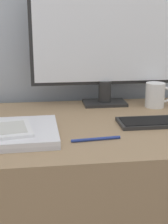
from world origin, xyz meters
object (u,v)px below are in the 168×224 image
object	(u,v)px
keyboard	(158,122)
pen	(96,139)
laptop	(0,133)
ereader	(7,129)
monitor	(106,36)
coffee_mug	(156,95)

from	to	relation	value
keyboard	pen	bearing A→B (deg)	-152.10
laptop	pen	bearing A→B (deg)	-12.39
laptop	ereader	size ratio (longest dim) A/B	2.00
monitor	ereader	world-z (taller)	monitor
laptop	pen	distance (m)	0.29
ereader	coffee_mug	distance (m)	0.62
coffee_mug	ereader	bearing A→B (deg)	-152.57
monitor	coffee_mug	size ratio (longest dim) A/B	5.29
keyboard	ereader	xyz separation A→B (m)	(-0.49, -0.08, 0.02)
laptop	keyboard	bearing A→B (deg)	6.93
ereader	coffee_mug	world-z (taller)	coffee_mug
monitor	keyboard	bearing A→B (deg)	-64.46
keyboard	pen	world-z (taller)	keyboard
laptop	ereader	distance (m)	0.03
coffee_mug	monitor	bearing A→B (deg)	161.24
monitor	ereader	distance (m)	0.56
ereader	pen	xyz separation A→B (m)	(0.25, -0.05, -0.03)
keyboard	laptop	xyz separation A→B (m)	(-0.51, -0.06, 0.01)
laptop	ereader	xyz separation A→B (m)	(0.02, -0.02, 0.02)
ereader	pen	world-z (taller)	ereader
pen	ereader	bearing A→B (deg)	169.82
keyboard	ereader	bearing A→B (deg)	-170.93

